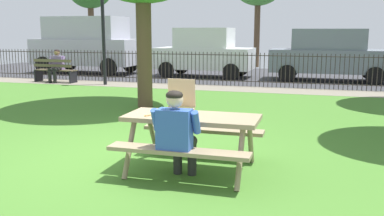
# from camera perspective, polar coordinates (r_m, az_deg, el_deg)

# --- Properties ---
(ground) EXTENTS (28.00, 12.48, 0.02)m
(ground) POSITION_cam_1_polar(r_m,az_deg,el_deg) (8.78, -2.31, -2.16)
(ground) COLOR #44772A
(cobblestone_walkway) EXTENTS (28.00, 1.40, 0.01)m
(cobblestone_walkway) POSITION_cam_1_polar(r_m,az_deg,el_deg) (14.06, 4.93, 2.61)
(cobblestone_walkway) COLOR gray
(street_asphalt) EXTENTS (28.00, 6.93, 0.01)m
(street_asphalt) POSITION_cam_1_polar(r_m,az_deg,el_deg) (18.13, 7.57, 4.31)
(street_asphalt) COLOR #38383D
(picnic_table_foreground) EXTENTS (1.80, 1.48, 0.79)m
(picnic_table_foreground) POSITION_cam_1_polar(r_m,az_deg,el_deg) (5.76, -0.02, -2.69)
(picnic_table_foreground) COLOR gray
(picnic_table_foreground) RESTS_ON ground
(pizza_box_open) EXTENTS (0.42, 0.45, 0.46)m
(pizza_box_open) POSITION_cam_1_polar(r_m,az_deg,el_deg) (5.89, -1.88, 0.19)
(pizza_box_open) COLOR tan
(pizza_box_open) RESTS_ON picnic_table_foreground
(pizza_slice_on_table) EXTENTS (0.32, 0.29, 0.02)m
(pizza_slice_on_table) POSITION_cam_1_polar(r_m,az_deg,el_deg) (5.82, -6.20, -0.81)
(pizza_slice_on_table) COLOR #F3E06C
(pizza_slice_on_table) RESTS_ON picnic_table_foreground
(adult_at_table) EXTENTS (0.61, 0.59, 1.19)m
(adult_at_table) POSITION_cam_1_polar(r_m,az_deg,el_deg) (5.29, -2.03, -3.21)
(adult_at_table) COLOR #282828
(adult_at_table) RESTS_ON ground
(iron_fence_streetside) EXTENTS (20.57, 0.03, 1.15)m
(iron_fence_streetside) POSITION_cam_1_polar(r_m,az_deg,el_deg) (14.67, 5.52, 5.24)
(iron_fence_streetside) COLOR #2D2823
(iron_fence_streetside) RESTS_ON ground
(park_bench_left) EXTENTS (1.62, 0.54, 0.85)m
(park_bench_left) POSITION_cam_1_polar(r_m,az_deg,el_deg) (16.42, -17.89, 4.75)
(park_bench_left) COLOR brown
(park_bench_left) RESTS_ON ground
(person_on_park_bench) EXTENTS (0.62, 0.60, 1.19)m
(person_on_park_bench) POSITION_cam_1_polar(r_m,az_deg,el_deg) (16.38, -17.71, 5.59)
(person_on_park_bench) COLOR black
(person_on_park_bench) RESTS_ON ground
(lamp_post_walkway) EXTENTS (0.28, 0.28, 3.92)m
(lamp_post_walkway) POSITION_cam_1_polar(r_m,az_deg,el_deg) (15.18, -11.88, 12.11)
(lamp_post_walkway) COLOR black
(lamp_post_walkway) RESTS_ON ground
(parked_car_far_left) EXTENTS (4.77, 2.21, 2.46)m
(parked_car_far_left) POSITION_cam_1_polar(r_m,az_deg,el_deg) (19.45, -13.93, 8.39)
(parked_car_far_left) COLOR #B4B3C1
(parked_car_far_left) RESTS_ON ground
(parked_car_left) EXTENTS (3.97, 1.96, 1.98)m
(parked_car_left) POSITION_cam_1_polar(r_m,az_deg,el_deg) (17.40, 1.68, 7.51)
(parked_car_left) COLOR silver
(parked_car_left) RESTS_ON ground
(parked_car_center) EXTENTS (4.42, 1.94, 1.94)m
(parked_car_center) POSITION_cam_1_polar(r_m,az_deg,el_deg) (16.84, 17.99, 6.89)
(parked_car_center) COLOR slate
(parked_car_center) RESTS_ON ground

